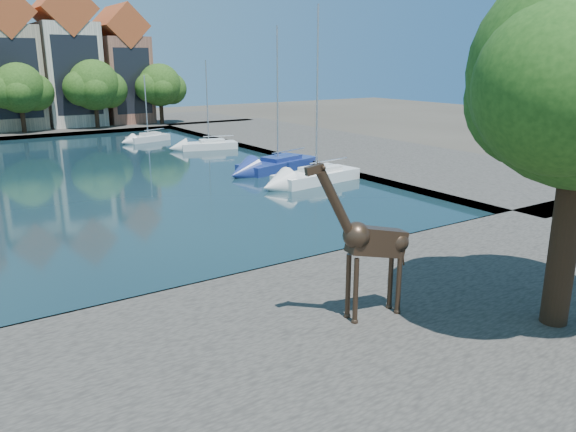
% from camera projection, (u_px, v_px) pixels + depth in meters
% --- Properties ---
extents(ground, '(160.00, 160.00, 0.00)m').
position_uv_depth(ground, '(205.00, 293.00, 20.65)').
color(ground, '#38332B').
rests_on(ground, ground).
extents(water_basin, '(38.00, 50.00, 0.08)m').
position_uv_depth(water_basin, '(60.00, 180.00, 39.92)').
color(water_basin, black).
rests_on(water_basin, ground).
extents(near_quay, '(50.00, 14.00, 0.50)m').
position_uv_depth(near_quay, '(318.00, 372.00, 14.95)').
color(near_quay, '#46433D').
rests_on(near_quay, ground).
extents(right_quay, '(14.00, 52.00, 0.50)m').
position_uv_depth(right_quay, '(336.00, 148.00, 53.14)').
color(right_quay, '#46433D').
rests_on(right_quay, ground).
extents(townhouse_east_inner, '(5.94, 9.18, 15.79)m').
position_uv_depth(townhouse_east_inner, '(9.00, 65.00, 64.62)').
color(townhouse_east_inner, tan).
rests_on(townhouse_east_inner, far_quay).
extents(townhouse_east_mid, '(6.43, 9.18, 16.65)m').
position_uv_depth(townhouse_east_mid, '(67.00, 61.00, 67.97)').
color(townhouse_east_mid, beige).
rests_on(townhouse_east_mid, far_quay).
extents(townhouse_east_end, '(5.44, 9.18, 14.43)m').
position_uv_depth(townhouse_east_end, '(121.00, 69.00, 71.69)').
color(townhouse_east_end, brown).
rests_on(townhouse_east_end, far_quay).
extents(far_tree_mid_east, '(7.02, 5.40, 7.52)m').
position_uv_depth(far_tree_mid_east, '(20.00, 90.00, 60.96)').
color(far_tree_mid_east, '#332114').
rests_on(far_tree_mid_east, far_quay).
extents(far_tree_east, '(7.54, 5.80, 7.84)m').
position_uv_depth(far_tree_east, '(95.00, 87.00, 65.18)').
color(far_tree_east, '#332114').
rests_on(far_tree_east, far_quay).
extents(far_tree_far_east, '(6.76, 5.20, 7.36)m').
position_uv_depth(far_tree_far_east, '(161.00, 86.00, 69.47)').
color(far_tree_far_east, '#332114').
rests_on(far_tree_far_east, far_quay).
extents(giraffe_statue, '(3.51, 0.84, 5.02)m').
position_uv_depth(giraffe_statue, '(369.00, 242.00, 16.98)').
color(giraffe_statue, '#36261B').
rests_on(giraffe_statue, near_quay).
extents(sailboat_right_a, '(6.68, 3.07, 11.66)m').
position_uv_depth(sailboat_right_a, '(316.00, 174.00, 38.74)').
color(sailboat_right_a, white).
rests_on(sailboat_right_a, water_basin).
extents(sailboat_right_b, '(7.26, 4.15, 10.60)m').
position_uv_depth(sailboat_right_b, '(278.00, 163.00, 43.29)').
color(sailboat_right_b, navy).
rests_on(sailboat_right_b, water_basin).
extents(sailboat_right_c, '(5.50, 3.04, 8.17)m').
position_uv_depth(sailboat_right_c, '(209.00, 144.00, 53.23)').
color(sailboat_right_c, silver).
rests_on(sailboat_right_c, water_basin).
extents(sailboat_right_d, '(4.77, 2.80, 6.69)m').
position_uv_depth(sailboat_right_d, '(148.00, 137.00, 58.22)').
color(sailboat_right_d, silver).
rests_on(sailboat_right_d, water_basin).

